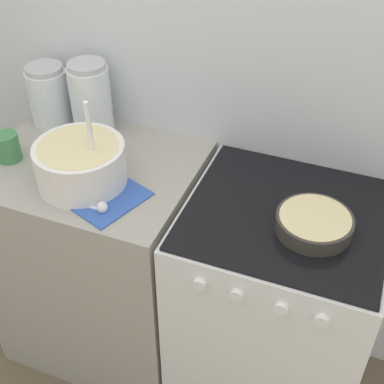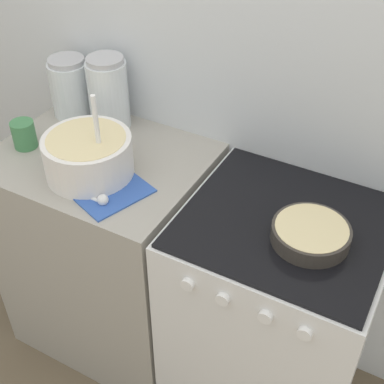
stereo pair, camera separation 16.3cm
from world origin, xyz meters
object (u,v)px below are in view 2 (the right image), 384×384
object	(u,v)px
tin_can	(24,134)
storage_jar_left	(71,91)
mixing_bowl	(88,154)
stove	(272,319)
storage_jar_middle	(109,97)
baking_pan	(311,234)

from	to	relation	value
tin_can	storage_jar_left	bearing A→B (deg)	89.25
mixing_bowl	tin_can	bearing A→B (deg)	175.99
mixing_bowl	storage_jar_left	bearing A→B (deg)	136.11
storage_jar_left	stove	bearing A→B (deg)	-11.62
stove	mixing_bowl	size ratio (longest dim) A/B	3.05
mixing_bowl	tin_can	distance (m)	0.31
stove	storage_jar_middle	world-z (taller)	storage_jar_middle
mixing_bowl	storage_jar_middle	xyz separation A→B (m)	(-0.12, 0.29, 0.04)
stove	mixing_bowl	bearing A→B (deg)	-172.20
baking_pan	stove	bearing A→B (deg)	151.59
baking_pan	tin_can	world-z (taller)	tin_can
baking_pan	storage_jar_left	xyz separation A→B (m)	(-1.05, 0.25, 0.07)
mixing_bowl	baking_pan	distance (m)	0.75
storage_jar_left	tin_can	size ratio (longest dim) A/B	2.31
mixing_bowl	storage_jar_middle	world-z (taller)	mixing_bowl
mixing_bowl	storage_jar_middle	size ratio (longest dim) A/B	1.13
stove	storage_jar_left	bearing A→B (deg)	168.38
stove	tin_can	bearing A→B (deg)	-175.89
baking_pan	storage_jar_middle	size ratio (longest dim) A/B	0.83
baking_pan	storage_jar_middle	bearing A→B (deg)	164.24
stove	storage_jar_left	world-z (taller)	storage_jar_left
storage_jar_left	mixing_bowl	bearing A→B (deg)	-43.89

